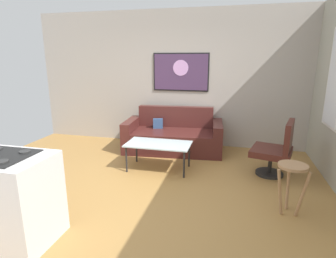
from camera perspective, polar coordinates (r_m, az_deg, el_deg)
name	(u,v)px	position (r m, az deg, el deg)	size (l,w,h in m)	color
ground	(145,193)	(4.01, -4.87, -13.11)	(6.40, 6.40, 0.04)	#A3773E
back_wall	(180,79)	(5.91, 2.44, 10.29)	(6.40, 0.05, 2.80)	#A9A096
couch	(173,137)	(5.59, 1.14, -1.60)	(2.00, 1.08, 0.85)	#491F1C
coffee_table	(158,145)	(4.59, -2.00, -3.42)	(1.07, 0.57, 0.46)	silver
armchair	(277,149)	(4.66, 21.59, -3.94)	(0.73, 0.75, 0.90)	black
bar_stool	(292,175)	(3.59, 24.28, -8.70)	(0.38, 0.38, 0.63)	#A47850
wall_painting	(181,72)	(5.85, 2.65, 11.70)	(1.18, 0.03, 0.78)	black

